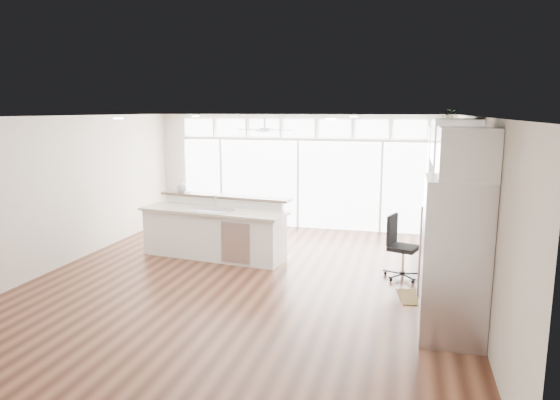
# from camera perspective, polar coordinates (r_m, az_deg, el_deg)

# --- Properties ---
(floor) EXTENTS (7.00, 8.00, 0.02)m
(floor) POSITION_cam_1_polar(r_m,az_deg,el_deg) (8.44, -3.75, -9.19)
(floor) COLOR #3F1F13
(floor) RESTS_ON ground
(ceiling) EXTENTS (7.00, 8.00, 0.02)m
(ceiling) POSITION_cam_1_polar(r_m,az_deg,el_deg) (7.96, -3.98, 9.52)
(ceiling) COLOR silver
(ceiling) RESTS_ON wall_back
(wall_back) EXTENTS (7.00, 0.04, 2.70)m
(wall_back) POSITION_cam_1_polar(r_m,az_deg,el_deg) (11.91, 2.18, 3.26)
(wall_back) COLOR beige
(wall_back) RESTS_ON floor
(wall_front) EXTENTS (7.00, 0.04, 2.70)m
(wall_front) POSITION_cam_1_polar(r_m,az_deg,el_deg) (4.59, -19.91, -8.76)
(wall_front) COLOR beige
(wall_front) RESTS_ON floor
(wall_left) EXTENTS (0.04, 8.00, 2.70)m
(wall_left) POSITION_cam_1_polar(r_m,az_deg,el_deg) (9.76, -23.77, 0.85)
(wall_left) COLOR beige
(wall_left) RESTS_ON floor
(wall_right) EXTENTS (0.04, 8.00, 2.70)m
(wall_right) POSITION_cam_1_polar(r_m,az_deg,el_deg) (7.76, 21.51, -1.23)
(wall_right) COLOR beige
(wall_right) RESTS_ON floor
(glass_wall) EXTENTS (5.80, 0.06, 2.08)m
(glass_wall) POSITION_cam_1_polar(r_m,az_deg,el_deg) (11.90, 2.11, 1.79)
(glass_wall) COLOR silver
(glass_wall) RESTS_ON wall_back
(transom_row) EXTENTS (5.90, 0.06, 0.40)m
(transom_row) POSITION_cam_1_polar(r_m,az_deg,el_deg) (11.78, 2.16, 8.21)
(transom_row) COLOR silver
(transom_row) RESTS_ON wall_back
(desk_window) EXTENTS (0.04, 0.85, 0.85)m
(desk_window) POSITION_cam_1_polar(r_m,az_deg,el_deg) (8.01, 21.07, 0.60)
(desk_window) COLOR white
(desk_window) RESTS_ON wall_right
(ceiling_fan) EXTENTS (1.16, 1.16, 0.32)m
(ceiling_fan) POSITION_cam_1_polar(r_m,az_deg,el_deg) (10.79, -1.77, 8.55)
(ceiling_fan) COLOR silver
(ceiling_fan) RESTS_ON ceiling
(recessed_lights) EXTENTS (3.40, 3.00, 0.02)m
(recessed_lights) POSITION_cam_1_polar(r_m,az_deg,el_deg) (8.15, -3.53, 9.40)
(recessed_lights) COLOR white
(recessed_lights) RESTS_ON ceiling
(oven_cabinet) EXTENTS (0.64, 1.20, 2.50)m
(oven_cabinet) POSITION_cam_1_polar(r_m,az_deg,el_deg) (9.51, 18.23, 0.36)
(oven_cabinet) COLOR white
(oven_cabinet) RESTS_ON floor
(desk_nook) EXTENTS (0.72, 1.30, 0.76)m
(desk_nook) POSITION_cam_1_polar(r_m,az_deg,el_deg) (8.24, 18.25, -7.34)
(desk_nook) COLOR white
(desk_nook) RESTS_ON floor
(upper_cabinets) EXTENTS (0.64, 1.30, 0.64)m
(upper_cabinets) POSITION_cam_1_polar(r_m,az_deg,el_deg) (7.90, 19.34, 6.43)
(upper_cabinets) COLOR white
(upper_cabinets) RESTS_ON wall_right
(refrigerator) EXTENTS (0.76, 0.90, 2.00)m
(refrigerator) POSITION_cam_1_polar(r_m,az_deg,el_deg) (6.49, 19.28, -6.42)
(refrigerator) COLOR silver
(refrigerator) RESTS_ON floor
(fridge_cabinet) EXTENTS (0.64, 0.90, 0.60)m
(fridge_cabinet) POSITION_cam_1_polar(r_m,az_deg,el_deg) (6.26, 20.53, 5.05)
(fridge_cabinet) COLOR white
(fridge_cabinet) RESTS_ON wall_right
(framed_photos) EXTENTS (0.06, 0.22, 0.80)m
(framed_photos) POSITION_cam_1_polar(r_m,az_deg,el_deg) (8.64, 20.56, 0.29)
(framed_photos) COLOR black
(framed_photos) RESTS_ON wall_right
(kitchen_island) EXTENTS (2.98, 1.44, 1.14)m
(kitchen_island) POSITION_cam_1_polar(r_m,az_deg,el_deg) (9.64, -7.60, -3.21)
(kitchen_island) COLOR white
(kitchen_island) RESTS_ON floor
(rug) EXTENTS (1.03, 0.83, 0.01)m
(rug) POSITION_cam_1_polar(r_m,az_deg,el_deg) (8.01, 16.79, -10.61)
(rug) COLOR #372611
(rug) RESTS_ON floor
(office_chair) EXTENTS (0.68, 0.66, 1.06)m
(office_chair) POSITION_cam_1_polar(r_m,az_deg,el_deg) (8.63, 13.93, -5.29)
(office_chair) COLOR black
(office_chair) RESTS_ON floor
(fishbowl) EXTENTS (0.23, 0.23, 0.22)m
(fishbowl) POSITION_cam_1_polar(r_m,az_deg,el_deg) (10.33, -11.20, 1.43)
(fishbowl) COLOR silver
(fishbowl) RESTS_ON kitchen_island
(monitor) EXTENTS (0.12, 0.51, 0.42)m
(monitor) POSITION_cam_1_polar(r_m,az_deg,el_deg) (8.08, 17.92, -3.31)
(monitor) COLOR black
(monitor) RESTS_ON desk_nook
(keyboard) EXTENTS (0.15, 0.33, 0.02)m
(keyboard) POSITION_cam_1_polar(r_m,az_deg,el_deg) (8.12, 16.64, -4.66)
(keyboard) COLOR silver
(keyboard) RESTS_ON desk_nook
(potted_plant) EXTENTS (0.31, 0.33, 0.24)m
(potted_plant) POSITION_cam_1_polar(r_m,az_deg,el_deg) (9.38, 18.70, 8.63)
(potted_plant) COLOR #304F22
(potted_plant) RESTS_ON oven_cabinet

